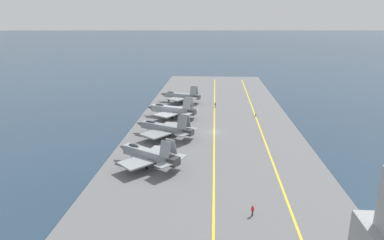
{
  "coord_description": "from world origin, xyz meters",
  "views": [
    {
      "loc": [
        -83.57,
        0.29,
        27.86
      ],
      "look_at": [
        1.91,
        5.85,
        2.9
      ],
      "focal_mm": 32.0,
      "sensor_mm": 36.0,
      "label": 1
    }
  ],
  "objects_px": {
    "parked_jet_fourth": "(181,96)",
    "crew_purple_vest": "(215,105)",
    "parked_jet_nearest": "(148,154)",
    "parked_jet_third": "(171,110)",
    "crew_white_vest": "(256,114)",
    "parked_jet_second": "(165,128)",
    "crew_red_vest": "(253,210)"
  },
  "relations": [
    {
      "from": "crew_purple_vest",
      "to": "parked_jet_nearest",
      "type": "bearing_deg",
      "value": 164.72
    },
    {
      "from": "crew_red_vest",
      "to": "crew_white_vest",
      "type": "xyz_separation_m",
      "value": [
        54.44,
        -6.62,
        -0.02
      ]
    },
    {
      "from": "parked_jet_third",
      "to": "parked_jet_second",
      "type": "bearing_deg",
      "value": -178.39
    },
    {
      "from": "parked_jet_nearest",
      "to": "crew_white_vest",
      "type": "bearing_deg",
      "value": -33.68
    },
    {
      "from": "parked_jet_nearest",
      "to": "crew_white_vest",
      "type": "distance_m",
      "value": 45.42
    },
    {
      "from": "parked_jet_second",
      "to": "crew_red_vest",
      "type": "height_order",
      "value": "parked_jet_second"
    },
    {
      "from": "parked_jet_fourth",
      "to": "crew_purple_vest",
      "type": "distance_m",
      "value": 13.54
    },
    {
      "from": "crew_white_vest",
      "to": "crew_purple_vest",
      "type": "bearing_deg",
      "value": 49.86
    },
    {
      "from": "crew_white_vest",
      "to": "parked_jet_third",
      "type": "bearing_deg",
      "value": 96.22
    },
    {
      "from": "parked_jet_third",
      "to": "crew_white_vest",
      "type": "bearing_deg",
      "value": -83.78
    },
    {
      "from": "crew_purple_vest",
      "to": "crew_red_vest",
      "type": "height_order",
      "value": "crew_purple_vest"
    },
    {
      "from": "parked_jet_fourth",
      "to": "crew_red_vest",
      "type": "relative_size",
      "value": 8.9
    },
    {
      "from": "parked_jet_third",
      "to": "crew_purple_vest",
      "type": "distance_m",
      "value": 18.26
    },
    {
      "from": "crew_red_vest",
      "to": "crew_white_vest",
      "type": "height_order",
      "value": "crew_red_vest"
    },
    {
      "from": "parked_jet_second",
      "to": "crew_purple_vest",
      "type": "distance_m",
      "value": 32.71
    },
    {
      "from": "parked_jet_nearest",
      "to": "parked_jet_third",
      "type": "xyz_separation_m",
      "value": [
        35.06,
        -0.25,
        -0.09
      ]
    },
    {
      "from": "parked_jet_second",
      "to": "parked_jet_nearest",
      "type": "bearing_deg",
      "value": 177.61
    },
    {
      "from": "parked_jet_nearest",
      "to": "crew_red_vest",
      "type": "relative_size",
      "value": 8.67
    },
    {
      "from": "parked_jet_fourth",
      "to": "crew_red_vest",
      "type": "height_order",
      "value": "parked_jet_fourth"
    },
    {
      "from": "parked_jet_nearest",
      "to": "crew_white_vest",
      "type": "xyz_separation_m",
      "value": [
        37.77,
        -25.17,
        -1.57
      ]
    },
    {
      "from": "parked_jet_third",
      "to": "crew_red_vest",
      "type": "height_order",
      "value": "parked_jet_third"
    },
    {
      "from": "parked_jet_second",
      "to": "crew_purple_vest",
      "type": "bearing_deg",
      "value": -22.23
    },
    {
      "from": "parked_jet_nearest",
      "to": "parked_jet_second",
      "type": "relative_size",
      "value": 0.9
    },
    {
      "from": "parked_jet_third",
      "to": "parked_jet_fourth",
      "type": "distance_m",
      "value": 19.1
    },
    {
      "from": "parked_jet_second",
      "to": "parked_jet_third",
      "type": "bearing_deg",
      "value": 1.61
    },
    {
      "from": "crew_purple_vest",
      "to": "crew_red_vest",
      "type": "bearing_deg",
      "value": -175.18
    },
    {
      "from": "parked_jet_third",
      "to": "crew_red_vest",
      "type": "relative_size",
      "value": 9.37
    },
    {
      "from": "crew_red_vest",
      "to": "crew_white_vest",
      "type": "relative_size",
      "value": 1.02
    },
    {
      "from": "parked_jet_fourth",
      "to": "crew_purple_vest",
      "type": "height_order",
      "value": "parked_jet_fourth"
    },
    {
      "from": "parked_jet_nearest",
      "to": "crew_white_vest",
      "type": "relative_size",
      "value": 8.84
    },
    {
      "from": "parked_jet_nearest",
      "to": "parked_jet_fourth",
      "type": "bearing_deg",
      "value": -1.22
    },
    {
      "from": "parked_jet_nearest",
      "to": "crew_red_vest",
      "type": "distance_m",
      "value": 24.99
    }
  ]
}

